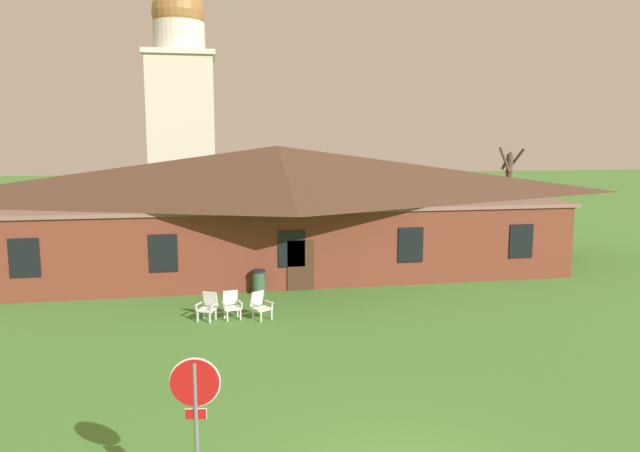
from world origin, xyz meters
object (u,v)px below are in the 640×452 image
Objects in this scene: trash_bin at (259,282)px; lawn_chair_left_end at (260,305)px; stop_sign at (196,408)px; lawn_chair_by_porch at (208,306)px; lawn_chair_near_door at (231,304)px.

lawn_chair_left_end is at bearing -93.87° from trash_bin.
stop_sign is 2.98× the size of lawn_chair_by_porch.
lawn_chair_by_porch is 1.00× the size of lawn_chair_near_door.
lawn_chair_by_porch is 0.80m from lawn_chair_near_door.
lawn_chair_by_porch and lawn_chair_near_door have the same top height.
lawn_chair_near_door is (0.94, 11.33, -1.53)m from stop_sign.
stop_sign is 2.98× the size of lawn_chair_near_door.
lawn_chair_left_end is (1.92, 11.07, -1.53)m from stop_sign.
lawn_chair_left_end is at bearing -14.99° from lawn_chair_near_door.
lawn_chair_by_porch is 3.72m from trash_bin.
stop_sign is 11.39m from lawn_chair_by_porch.
lawn_chair_by_porch and lawn_chair_left_end have the same top height.
trash_bin is at bearing 86.13° from lawn_chair_left_end.
lawn_chair_by_porch is at bearing -176.87° from lawn_chair_near_door.
stop_sign is at bearing -90.71° from lawn_chair_by_porch.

